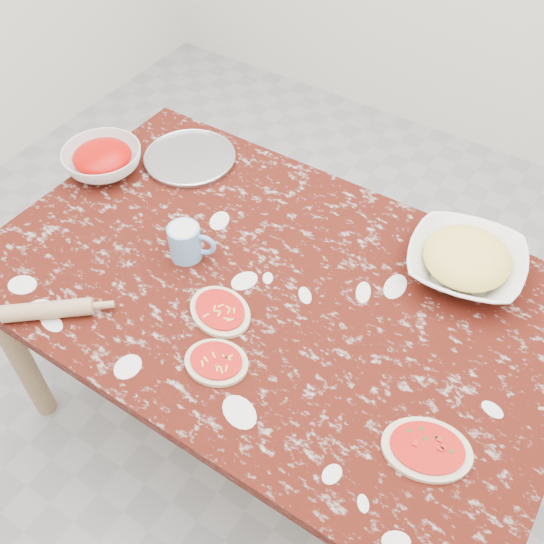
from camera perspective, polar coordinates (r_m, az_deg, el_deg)
The scene contains 10 objects.
ground at distance 2.30m, azimuth 0.00°, elevation -13.42°, with size 4.00×4.00×0.00m, color gray.
worktable at distance 1.74m, azimuth 0.00°, elevation -2.92°, with size 1.60×1.00×0.75m.
pizza_tray at distance 2.09m, azimuth -7.66°, elevation 10.45°, with size 0.30×0.30×0.01m, color #B2B2B7.
sauce_bowl at distance 2.08m, azimuth -15.46°, elevation 9.99°, with size 0.25×0.25×0.08m, color white.
cheese_bowl at distance 1.76m, azimuth 17.54°, elevation 0.78°, with size 0.32×0.32×0.08m, color white.
flour_mug at distance 1.73m, azimuth -7.98°, elevation 2.80°, with size 0.13×0.09×0.11m.
pizza_left at distance 1.61m, azimuth -4.85°, elevation -3.65°, with size 0.22×0.19×0.02m.
pizza_mid at distance 1.52m, azimuth -5.20°, elevation -8.36°, with size 0.19×0.17×0.02m.
pizza_right at distance 1.44m, azimuth 14.21°, elevation -15.69°, with size 0.24×0.21×0.02m.
rolling_pin at distance 1.69m, azimuth -20.16°, elevation -3.35°, with size 0.05×0.05×0.23m, color tan.
Camera 1 is at (0.60, -0.91, 2.02)m, focal length 40.42 mm.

